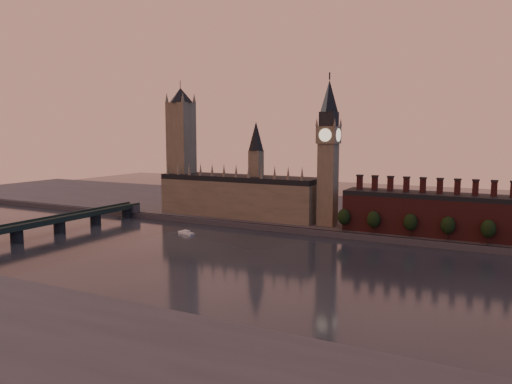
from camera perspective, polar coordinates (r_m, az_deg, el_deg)
ground at (r=267.81m, az=-1.90°, el=-8.30°), size 900.00×900.00×0.00m
north_bank at (r=428.10m, az=9.89°, el=-2.38°), size 900.00×182.00×4.00m
palace_of_westminster at (r=393.20m, az=-1.87°, el=-0.21°), size 130.00×30.30×74.00m
victoria_tower at (r=420.50m, az=-8.53°, el=5.30°), size 24.00×24.00×108.00m
big_ben at (r=355.16m, az=8.27°, el=4.67°), size 15.00×15.00×107.00m
chimney_block at (r=342.34m, az=19.29°, el=-2.30°), size 110.00×25.00×37.00m
embankment_tree_0 at (r=340.09m, az=10.01°, el=-2.81°), size 8.60×8.60×14.88m
embankment_tree_1 at (r=334.24m, az=13.30°, el=-3.06°), size 8.60×8.60×14.88m
embankment_tree_2 at (r=330.21m, az=17.23°, el=-3.31°), size 8.60×8.60×14.88m
embankment_tree_3 at (r=326.90m, az=21.08°, el=-3.56°), size 8.60×8.60×14.88m
embankment_tree_4 at (r=324.24m, az=25.01°, el=-3.83°), size 8.60×8.60×14.88m
westminster_bridge at (r=364.65m, az=-23.91°, el=-3.61°), size 14.00×200.00×11.55m
river_boat at (r=348.28m, az=-7.99°, el=-4.63°), size 14.06×7.50×2.70m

